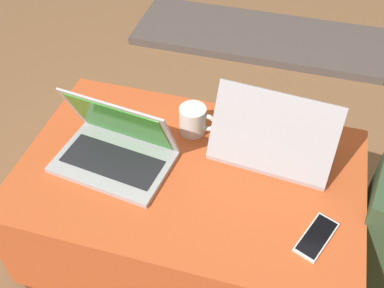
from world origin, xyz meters
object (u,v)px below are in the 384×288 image
object	(u,v)px
laptop_near	(116,148)
coffee_mug	(194,120)
laptop_far	(273,141)
cell_phone	(317,237)

from	to	relation	value
laptop_near	coffee_mug	bearing A→B (deg)	50.82
laptop_far	cell_phone	distance (m)	0.33
laptop_near	laptop_far	size ratio (longest dim) A/B	0.96
laptop_far	coffee_mug	bearing A→B (deg)	-0.70
laptop_near	cell_phone	bearing A→B (deg)	-3.64
laptop_near	laptop_far	xyz separation A→B (m)	(0.45, 0.16, 0.00)
laptop_far	cell_phone	bearing A→B (deg)	125.72
laptop_near	coffee_mug	xyz separation A→B (m)	(0.19, 0.18, 0.00)
laptop_near	cell_phone	size ratio (longest dim) A/B	2.30
cell_phone	coffee_mug	bearing A→B (deg)	166.70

